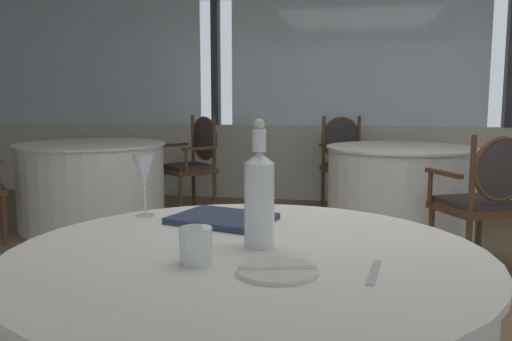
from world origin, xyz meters
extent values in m
plane|color=#756047|center=(0.00, 0.00, 0.00)|extent=(13.17, 13.17, 0.00)
cube|color=beige|center=(0.00, 3.47, 0.42)|extent=(10.13, 0.12, 0.85)
cube|color=silver|center=(-3.18, 3.49, 1.62)|extent=(2.80, 0.02, 1.53)
cube|color=silver|center=(0.00, 3.49, 1.62)|extent=(2.80, 0.02, 1.53)
cube|color=#333338|center=(-1.59, 3.47, 1.62)|extent=(0.08, 0.14, 1.53)
cube|color=#333338|center=(1.59, 3.47, 1.62)|extent=(0.08, 0.14, 1.53)
cylinder|color=white|center=(-0.21, -1.26, 0.74)|extent=(1.25, 1.25, 0.02)
cylinder|color=silver|center=(-0.11, -1.42, 0.76)|extent=(0.19, 0.19, 0.01)
cube|color=silver|center=(-0.11, -1.42, 0.76)|extent=(0.18, 0.06, 0.00)
cube|color=silver|center=(0.10, -1.38, 0.76)|extent=(0.04, 0.18, 0.00)
cylinder|color=white|center=(-0.19, -1.21, 0.87)|extent=(0.08, 0.08, 0.22)
cone|color=white|center=(-0.19, -1.21, 0.99)|extent=(0.08, 0.08, 0.03)
cylinder|color=white|center=(-0.19, -1.21, 1.04)|extent=(0.04, 0.04, 0.06)
sphere|color=silver|center=(-0.19, -1.21, 1.08)|extent=(0.03, 0.03, 0.03)
cylinder|color=white|center=(-0.64, -0.92, 0.76)|extent=(0.06, 0.06, 0.00)
cylinder|color=white|center=(-0.64, -0.92, 0.81)|extent=(0.01, 0.01, 0.10)
cone|color=white|center=(-0.64, -0.92, 0.91)|extent=(0.08, 0.08, 0.10)
cylinder|color=white|center=(-0.31, -1.38, 0.80)|extent=(0.08, 0.08, 0.09)
cube|color=#2D3856|center=(-0.36, -0.95, 0.76)|extent=(0.35, 0.31, 0.02)
cylinder|color=white|center=(0.41, 2.01, 0.74)|extent=(1.24, 1.24, 0.02)
cylinder|color=white|center=(0.41, 2.01, 0.37)|extent=(1.20, 1.20, 0.73)
cube|color=brown|center=(0.84, 1.15, 0.42)|extent=(0.62, 0.62, 0.05)
cube|color=#383333|center=(0.84, 1.15, 0.46)|extent=(0.57, 0.57, 0.04)
cylinder|color=brown|center=(0.57, 1.24, 0.20)|extent=(0.04, 0.04, 0.39)
cylinder|color=brown|center=(0.93, 1.42, 0.20)|extent=(0.04, 0.04, 0.39)
cylinder|color=brown|center=(0.76, 0.89, 0.20)|extent=(0.04, 0.04, 0.39)
cylinder|color=brown|center=(0.76, 0.89, 0.69)|extent=(0.04, 0.04, 0.48)
ellipsoid|color=#383333|center=(0.94, 0.96, 0.71)|extent=(0.37, 0.22, 0.41)
torus|color=brown|center=(0.94, 0.96, 0.71)|extent=(0.39, 0.22, 0.42)
cube|color=brown|center=(0.61, 1.06, 0.66)|extent=(0.20, 0.34, 0.03)
cylinder|color=brown|center=(0.55, 1.18, 0.55)|extent=(0.03, 0.03, 0.22)
cube|color=brown|center=(1.06, 1.29, 0.66)|extent=(0.20, 0.34, 0.03)
cylinder|color=brown|center=(0.99, 1.41, 0.55)|extent=(0.03, 0.03, 0.22)
cube|color=brown|center=(-0.03, 2.86, 0.44)|extent=(0.62, 0.62, 0.05)
cube|color=#383333|center=(-0.03, 2.86, 0.48)|extent=(0.57, 0.57, 0.04)
cylinder|color=brown|center=(0.24, 2.78, 0.21)|extent=(0.04, 0.04, 0.41)
cylinder|color=brown|center=(-0.12, 2.59, 0.21)|extent=(0.04, 0.04, 0.41)
cylinder|color=brown|center=(0.06, 3.13, 0.21)|extent=(0.04, 0.04, 0.41)
cylinder|color=brown|center=(-0.30, 2.95, 0.21)|extent=(0.04, 0.04, 0.41)
cylinder|color=brown|center=(0.06, 3.13, 0.72)|extent=(0.04, 0.04, 0.51)
cylinder|color=brown|center=(-0.30, 2.95, 0.72)|extent=(0.04, 0.04, 0.51)
ellipsoid|color=#383333|center=(-0.13, 3.05, 0.74)|extent=(0.37, 0.22, 0.43)
torus|color=brown|center=(-0.13, 3.05, 0.74)|extent=(0.41, 0.23, 0.44)
cube|color=brown|center=(0.20, 2.96, 0.68)|extent=(0.20, 0.34, 0.03)
cylinder|color=brown|center=(0.27, 2.83, 0.57)|extent=(0.03, 0.03, 0.22)
cube|color=brown|center=(-0.24, 2.73, 0.68)|extent=(0.20, 0.34, 0.03)
cylinder|color=brown|center=(-0.18, 2.61, 0.57)|extent=(0.03, 0.03, 0.22)
cylinder|color=white|center=(-2.31, 1.82, 0.74)|extent=(1.32, 1.32, 0.02)
cylinder|color=white|center=(-2.31, 1.82, 0.37)|extent=(1.28, 1.28, 0.73)
cube|color=brown|center=(-1.66, 2.58, 0.42)|extent=(0.65, 0.65, 0.05)
cube|color=#383333|center=(-1.66, 2.58, 0.47)|extent=(0.60, 0.60, 0.04)
cylinder|color=brown|center=(-1.64, 2.30, 0.20)|extent=(0.04, 0.04, 0.40)
cylinder|color=brown|center=(-1.94, 2.56, 0.20)|extent=(0.04, 0.04, 0.40)
cylinder|color=brown|center=(-1.38, 2.61, 0.20)|extent=(0.04, 0.04, 0.40)
cylinder|color=brown|center=(-1.68, 2.86, 0.20)|extent=(0.04, 0.04, 0.40)
cylinder|color=brown|center=(-1.38, 2.61, 0.71)|extent=(0.04, 0.04, 0.53)
cylinder|color=brown|center=(-1.68, 2.86, 0.71)|extent=(0.04, 0.04, 0.53)
ellipsoid|color=#383333|center=(-1.52, 2.75, 0.74)|extent=(0.33, 0.29, 0.45)
torus|color=brown|center=(-1.52, 2.75, 0.74)|extent=(0.37, 0.32, 0.46)
cube|color=brown|center=(-1.48, 2.41, 0.67)|extent=(0.27, 0.30, 0.03)
cylinder|color=brown|center=(-1.57, 2.30, 0.56)|extent=(0.03, 0.03, 0.22)
cube|color=brown|center=(-1.86, 2.73, 0.67)|extent=(0.27, 0.30, 0.03)
cylinder|color=brown|center=(-1.95, 2.62, 0.56)|extent=(0.03, 0.03, 0.22)
cylinder|color=brown|center=(-2.67, 1.08, 0.20)|extent=(0.04, 0.04, 0.39)
camera|label=1|loc=(0.07, -2.57, 1.14)|focal=37.30mm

